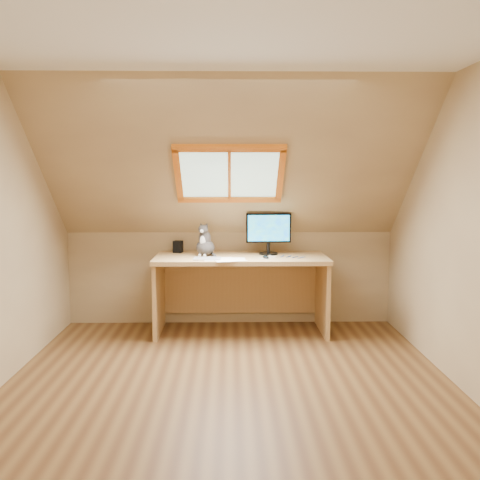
{
  "coord_description": "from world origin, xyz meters",
  "views": [
    {
      "loc": [
        0.01,
        -4.0,
        1.6
      ],
      "look_at": [
        0.1,
        1.0,
        1.0
      ],
      "focal_mm": 40.0,
      "sensor_mm": 36.0,
      "label": 1
    }
  ],
  "objects": [
    {
      "name": "mouse",
      "position": [
        0.35,
        1.17,
        0.81
      ],
      "size": [
        0.08,
        0.11,
        0.03
      ],
      "primitive_type": "ellipsoid",
      "rotation": [
        0.0,
        0.0,
        0.27
      ],
      "color": "black",
      "rests_on": "desk"
    },
    {
      "name": "cat",
      "position": [
        -0.25,
        1.41,
        0.92
      ],
      "size": [
        0.25,
        0.28,
        0.35
      ],
      "color": "#3E3836",
      "rests_on": "desk"
    },
    {
      "name": "desk",
      "position": [
        0.11,
        1.45,
        0.56
      ],
      "size": [
        1.74,
        0.76,
        0.8
      ],
      "color": "tan",
      "rests_on": "ground"
    },
    {
      "name": "papers",
      "position": [
        -0.05,
        1.12,
        0.8
      ],
      "size": [
        0.35,
        0.3,
        0.01
      ],
      "color": "white",
      "rests_on": "desk"
    },
    {
      "name": "monitor",
      "position": [
        0.4,
        1.48,
        1.04
      ],
      "size": [
        0.46,
        0.2,
        0.43
      ],
      "color": "black",
      "rests_on": "desk"
    },
    {
      "name": "ground",
      "position": [
        0.0,
        0.0,
        0.0
      ],
      "size": [
        3.5,
        3.5,
        0.0
      ],
      "primitive_type": "plane",
      "color": "brown",
      "rests_on": "ground"
    },
    {
      "name": "graphics_tablet",
      "position": [
        -0.22,
        1.17,
        0.8
      ],
      "size": [
        0.28,
        0.2,
        0.01
      ],
      "primitive_type": "cube",
      "rotation": [
        0.0,
        0.0,
        -0.05
      ],
      "color": "#B2B2B7",
      "rests_on": "desk"
    },
    {
      "name": "cables",
      "position": [
        0.53,
        1.26,
        0.8
      ],
      "size": [
        0.51,
        0.26,
        0.01
      ],
      "color": "silver",
      "rests_on": "desk"
    },
    {
      "name": "room_shell",
      "position": [
        0.0,
        -0.09,
        1.43
      ],
      "size": [
        3.52,
        3.52,
        2.41
      ],
      "color": "tan",
      "rests_on": "ground"
    },
    {
      "name": "desk_speaker",
      "position": [
        -0.55,
        1.63,
        0.86
      ],
      "size": [
        0.11,
        0.11,
        0.13
      ],
      "primitive_type": "cube",
      "rotation": [
        0.0,
        0.0,
        -0.28
      ],
      "color": "black",
      "rests_on": "desk"
    }
  ]
}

